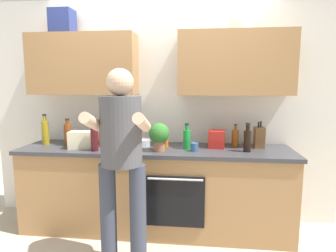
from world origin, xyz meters
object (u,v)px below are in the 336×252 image
(mixing_bowl, at_px, (140,143))
(potted_herb, at_px, (159,135))
(cup_coffee, at_px, (104,140))
(cup_tea, at_px, (194,147))
(bottle_soda, at_px, (187,138))
(grocery_bag_rice, at_px, (81,140))
(bottle_soy, at_px, (247,140))
(person_standing, at_px, (121,153))
(bottle_juice, at_px, (166,140))
(bottle_oil, at_px, (45,132))
(bottle_wine, at_px, (94,137))
(grocery_bag_crisps, at_px, (217,139))
(bottle_hotsauce, at_px, (102,139))
(bottle_syrup, at_px, (235,138))
(knife_block, at_px, (259,137))
(bottle_vinegar, at_px, (68,134))

(mixing_bowl, distance_m, potted_herb, 0.33)
(cup_coffee, distance_m, cup_tea, 1.03)
(bottle_soda, height_order, grocery_bag_rice, bottle_soda)
(potted_herb, bearing_deg, bottle_soy, 3.92)
(person_standing, bearing_deg, potted_herb, 65.99)
(bottle_juice, bearing_deg, bottle_soy, -7.88)
(bottle_juice, height_order, bottle_soy, bottle_soy)
(bottle_soy, bearing_deg, cup_coffee, 172.99)
(cup_coffee, bearing_deg, mixing_bowl, -6.82)
(grocery_bag_rice, bearing_deg, cup_tea, -0.82)
(person_standing, height_order, bottle_oil, person_standing)
(cup_tea, bearing_deg, bottle_wine, -174.68)
(grocery_bag_rice, xyz_separation_m, grocery_bag_crisps, (1.41, 0.18, 0.00))
(bottle_soy, xyz_separation_m, mixing_bowl, (-1.11, 0.14, -0.08))
(bottle_juice, height_order, mixing_bowl, bottle_juice)
(cup_tea, relative_size, mixing_bowl, 0.37)
(bottle_juice, height_order, bottle_wine, bottle_wine)
(bottle_hotsauce, bearing_deg, cup_tea, -6.61)
(cup_coffee, height_order, grocery_bag_rice, grocery_bag_rice)
(bottle_syrup, xyz_separation_m, potted_herb, (-0.78, -0.29, 0.07))
(knife_block, bearing_deg, bottle_hotsauce, -175.48)
(bottle_vinegar, xyz_separation_m, bottle_soy, (1.89, -0.08, -0.01))
(bottle_soda, bearing_deg, grocery_bag_crisps, 16.58)
(bottle_syrup, bearing_deg, bottle_soda, -162.12)
(bottle_soy, bearing_deg, bottle_vinegar, 177.60)
(bottle_vinegar, height_order, cup_tea, bottle_vinegar)
(grocery_bag_crisps, bearing_deg, bottle_vinegar, -177.09)
(bottle_hotsauce, bearing_deg, grocery_bag_crisps, 3.95)
(bottle_hotsauce, distance_m, bottle_wine, 0.21)
(person_standing, relative_size, mixing_bowl, 7.45)
(bottle_hotsauce, distance_m, cup_coffee, 0.12)
(bottle_hotsauce, height_order, potted_herb, potted_herb)
(grocery_bag_crisps, bearing_deg, bottle_oil, -178.66)
(bottle_vinegar, height_order, bottle_oil, bottle_oil)
(bottle_soda, bearing_deg, bottle_oil, 178.22)
(bottle_wine, xyz_separation_m, cup_coffee, (-0.01, 0.32, -0.08))
(cup_tea, bearing_deg, bottle_syrup, 32.33)
(person_standing, height_order, cup_tea, person_standing)
(bottle_soda, bearing_deg, cup_coffee, 172.65)
(bottle_wine, bearing_deg, bottle_syrup, 14.33)
(bottle_juice, xyz_separation_m, mixing_bowl, (-0.29, 0.02, -0.04))
(cup_tea, distance_m, potted_herb, 0.37)
(bottle_hotsauce, relative_size, bottle_oil, 0.63)
(bottle_vinegar, xyz_separation_m, cup_coffee, (0.36, 0.11, -0.07))
(bottle_hotsauce, relative_size, knife_block, 0.77)
(bottle_soda, relative_size, bottle_soy, 0.92)
(person_standing, xyz_separation_m, cup_tea, (0.59, 0.56, -0.06))
(bottle_oil, height_order, potted_herb, bottle_oil)
(bottle_wine, distance_m, grocery_bag_crisps, 1.26)
(bottle_vinegar, bearing_deg, knife_block, 3.60)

